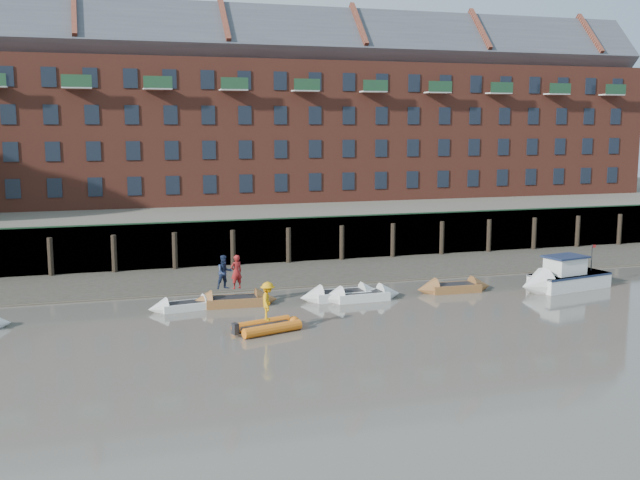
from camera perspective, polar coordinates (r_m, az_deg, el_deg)
name	(u,v)px	position (r m, az deg, el deg)	size (l,w,h in m)	color
ground	(370,355)	(32.73, 3.81, -8.76)	(220.00, 220.00, 0.00)	#605A51
foreshore	(274,275)	(49.45, -3.56, -2.71)	(110.00, 8.00, 0.50)	#3D382F
mud_band	(286,286)	(46.22, -2.59, -3.52)	(110.00, 1.60, 0.10)	#4C4336
river_wall	(259,242)	(53.37, -4.66, -0.13)	(110.00, 1.23, 3.30)	#2D2A26
bank_terrace	(226,219)	(66.62, -7.15, 1.62)	(110.00, 28.00, 3.20)	#5E594D
apartment_terrace	(222,90)	(67.15, -7.48, 11.27)	(80.60, 15.56, 20.98)	brown
rowboat_2	(185,306)	(41.03, -10.22, -4.95)	(4.15, 1.77, 1.17)	silver
rowboat_3	(234,301)	(41.51, -6.58, -4.65)	(4.90, 1.69, 1.40)	brown
rowboat_4	(342,295)	(42.67, 1.66, -4.22)	(4.93, 1.48, 1.42)	silver
rowboat_5	(361,296)	(42.56, 3.15, -4.27)	(4.79, 1.53, 1.38)	silver
rowboat_6	(454,288)	(45.33, 10.17, -3.59)	(4.73, 1.53, 1.36)	brown
rib_tender	(269,326)	(36.35, -3.88, -6.56)	(3.44, 2.39, 0.58)	orange
motor_launch	(557,279)	(47.21, 17.60, -2.85)	(6.55, 3.25, 2.59)	silver
person_rower_a	(236,272)	(41.19, -6.39, -2.43)	(0.68, 0.45, 1.88)	maroon
person_rower_b	(224,272)	(41.19, -7.29, -2.44)	(0.91, 0.71, 1.88)	#19233F
person_rib_crew	(268,301)	(36.04, -4.00, -4.67)	(1.21, 0.70, 1.88)	orange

